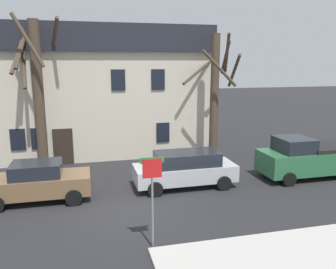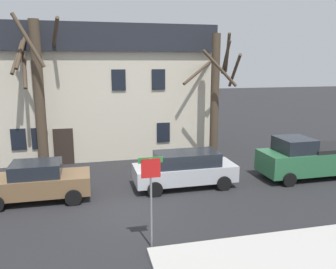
% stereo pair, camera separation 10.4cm
% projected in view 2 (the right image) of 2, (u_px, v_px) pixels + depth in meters
% --- Properties ---
extents(ground_plane, '(120.00, 120.00, 0.00)m').
position_uv_depth(ground_plane, '(130.00, 210.00, 13.79)').
color(ground_plane, '#262628').
extents(building_main, '(15.32, 6.55, 7.95)m').
position_uv_depth(building_main, '(87.00, 90.00, 22.44)').
color(building_main, beige).
rests_on(building_main, ground_plane).
extents(tree_bare_near, '(2.55, 2.31, 8.17)m').
position_uv_depth(tree_bare_near, '(38.00, 90.00, 17.98)').
color(tree_bare_near, '#4C3D2D').
rests_on(tree_bare_near, ground_plane).
extents(tree_bare_mid, '(3.16, 3.15, 7.38)m').
position_uv_depth(tree_bare_mid, '(216.00, 94.00, 19.71)').
color(tree_bare_mid, '#4C3D2D').
rests_on(tree_bare_mid, ground_plane).
extents(car_brown_sedan, '(4.39, 1.99, 1.69)m').
position_uv_depth(car_brown_sedan, '(37.00, 182.00, 14.61)').
color(car_brown_sedan, brown).
rests_on(car_brown_sedan, ground_plane).
extents(car_silver_wagon, '(4.78, 2.01, 1.70)m').
position_uv_depth(car_silver_wagon, '(185.00, 169.00, 16.24)').
color(car_silver_wagon, '#B7BABF').
rests_on(car_silver_wagon, ground_plane).
extents(pickup_truck_green, '(5.04, 2.22, 2.11)m').
position_uv_depth(pickup_truck_green, '(308.00, 158.00, 17.56)').
color(pickup_truck_green, '#2D6B42').
rests_on(pickup_truck_green, ground_plane).
extents(street_sign_pole, '(0.76, 0.07, 2.99)m').
position_uv_depth(street_sign_pole, '(151.00, 186.00, 10.61)').
color(street_sign_pole, slate).
rests_on(street_sign_pole, ground_plane).
extents(bicycle_leaning, '(1.71, 0.47, 1.03)m').
position_uv_depth(bicycle_leaning, '(33.00, 172.00, 17.36)').
color(bicycle_leaning, black).
rests_on(bicycle_leaning, ground_plane).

